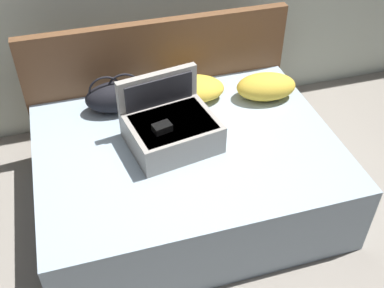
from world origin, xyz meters
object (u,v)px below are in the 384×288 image
Objects in this scene: pillow_near_headboard at (266,87)px; pillow_center_head at (194,89)px; duffel_bag at (116,96)px; hard_case_large at (171,128)px; bed at (187,174)px.

pillow_near_headboard is 0.56m from pillow_center_head.
duffel_bag is 0.96× the size of pillow_center_head.
hard_case_large is 1.43× the size of duffel_bag.
bed is 0.91m from pillow_near_headboard.
bed is 0.78m from duffel_bag.
duffel_bag reaches higher than bed.
pillow_near_headboard is at bearing 11.39° from hard_case_large.
hard_case_large is 1.41× the size of pillow_near_headboard.
duffel_bag is at bearing 110.91° from hard_case_large.
pillow_center_head is at bearing -2.13° from duffel_bag.
hard_case_large reaches higher than bed.
duffel_bag reaches higher than pillow_center_head.
bed is at bearing -37.38° from hard_case_large.
pillow_near_headboard is at bearing 26.99° from bed.
bed is 4.49× the size of pillow_near_headboard.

